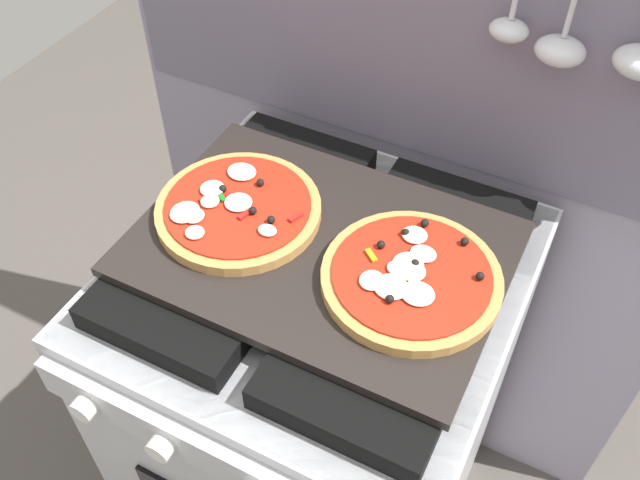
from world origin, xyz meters
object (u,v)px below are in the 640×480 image
object	(u,v)px
pizza_left	(238,208)
baking_tray	(320,248)
pizza_right	(411,277)
stove	(320,407)

from	to	relation	value
pizza_left	baking_tray	bearing A→B (deg)	-0.54
pizza_left	pizza_right	size ratio (longest dim) A/B	1.00
baking_tray	pizza_left	distance (m)	0.14
baking_tray	pizza_left	xyz separation A→B (m)	(-0.14, 0.00, 0.02)
stove	pizza_right	world-z (taller)	pizza_right
stove	pizza_left	distance (m)	0.50
stove	baking_tray	bearing A→B (deg)	90.00
stove	pizza_left	xyz separation A→B (m)	(-0.14, 0.00, 0.48)
stove	pizza_left	size ratio (longest dim) A/B	3.57
pizza_left	pizza_right	bearing A→B (deg)	-1.78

